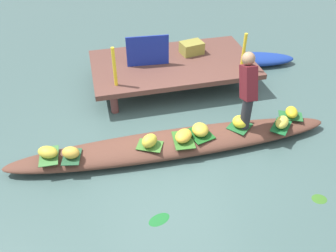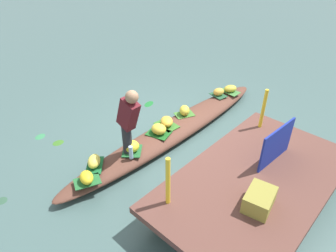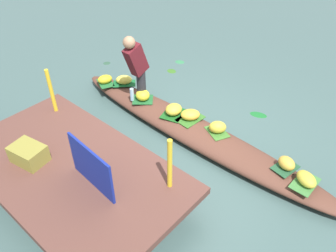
# 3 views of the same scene
# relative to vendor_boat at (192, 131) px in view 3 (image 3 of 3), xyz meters

# --- Properties ---
(canal_water) EXTENTS (40.00, 40.00, 0.00)m
(canal_water) POSITION_rel_vendor_boat_xyz_m (0.00, 0.00, -0.13)
(canal_water) COLOR #405B58
(canal_water) RESTS_ON ground
(dock_platform) EXTENTS (3.20, 1.80, 0.49)m
(dock_platform) POSITION_rel_vendor_boat_xyz_m (0.48, 1.99, 0.30)
(dock_platform) COLOR brown
(dock_platform) RESTS_ON ground
(vendor_boat) EXTENTS (5.23, 0.74, 0.26)m
(vendor_boat) POSITION_rel_vendor_boat_xyz_m (0.00, 0.00, 0.00)
(vendor_boat) COLOR brown
(vendor_boat) RESTS_ON ground
(leaf_mat_0) EXTENTS (0.28, 0.43, 0.01)m
(leaf_mat_0) POSITION_rel_vendor_boat_xyz_m (-1.91, 0.02, 0.13)
(leaf_mat_0) COLOR #3E7939
(leaf_mat_0) RESTS_ON vendor_boat
(banana_bunch_0) EXTENTS (0.37, 0.33, 0.16)m
(banana_bunch_0) POSITION_rel_vendor_boat_xyz_m (-1.91, 0.02, 0.21)
(banana_bunch_0) COLOR gold
(banana_bunch_0) RESTS_ON vendor_boat
(leaf_mat_1) EXTENTS (0.45, 0.40, 0.01)m
(leaf_mat_1) POSITION_rel_vendor_boat_xyz_m (-0.41, -0.10, 0.13)
(leaf_mat_1) COLOR #3F752C
(leaf_mat_1) RESTS_ON vendor_boat
(banana_bunch_1) EXTENTS (0.34, 0.33, 0.19)m
(banana_bunch_1) POSITION_rel_vendor_boat_xyz_m (-0.41, -0.10, 0.23)
(banana_bunch_1) COLOR gold
(banana_bunch_1) RESTS_ON vendor_boat
(leaf_mat_2) EXTENTS (0.44, 0.49, 0.01)m
(leaf_mat_2) POSITION_rel_vendor_boat_xyz_m (0.42, -0.02, 0.13)
(leaf_mat_2) COLOR #19581D
(leaf_mat_2) RESTS_ON vendor_boat
(banana_bunch_2) EXTENTS (0.28, 0.31, 0.18)m
(banana_bunch_2) POSITION_rel_vendor_boat_xyz_m (0.42, -0.02, 0.22)
(banana_bunch_2) COLOR gold
(banana_bunch_2) RESTS_ON vendor_boat
(leaf_mat_3) EXTENTS (0.48, 0.47, 0.01)m
(leaf_mat_3) POSITION_rel_vendor_boat_xyz_m (1.11, 0.02, 0.13)
(leaf_mat_3) COLOR #1F5C2C
(leaf_mat_3) RESTS_ON vendor_boat
(banana_bunch_3) EXTENTS (0.31, 0.30, 0.19)m
(banana_bunch_3) POSITION_rel_vendor_boat_xyz_m (1.11, 0.02, 0.23)
(banana_bunch_3) COLOR yellow
(banana_bunch_3) RESTS_ON vendor_boat
(leaf_mat_4) EXTENTS (0.46, 0.39, 0.01)m
(leaf_mat_4) POSITION_rel_vendor_boat_xyz_m (2.06, 0.08, 0.13)
(leaf_mat_4) COLOR #236430
(leaf_mat_4) RESTS_ON vendor_boat
(banana_bunch_4) EXTENTS (0.29, 0.33, 0.16)m
(banana_bunch_4) POSITION_rel_vendor_boat_xyz_m (2.06, 0.08, 0.21)
(banana_bunch_4) COLOR yellow
(banana_bunch_4) RESTS_ON vendor_boat
(leaf_mat_5) EXTENTS (0.34, 0.47, 0.01)m
(leaf_mat_5) POSITION_rel_vendor_boat_xyz_m (0.12, -0.09, 0.13)
(leaf_mat_5) COLOR #356D26
(leaf_mat_5) RESTS_ON vendor_boat
(banana_bunch_5) EXTENTS (0.39, 0.40, 0.16)m
(banana_bunch_5) POSITION_rel_vendor_boat_xyz_m (0.12, -0.09, 0.21)
(banana_bunch_5) COLOR gold
(banana_bunch_5) RESTS_ON vendor_boat
(leaf_mat_6) EXTENTS (0.32, 0.40, 0.01)m
(leaf_mat_6) POSITION_rel_vendor_boat_xyz_m (-1.58, -0.08, 0.13)
(leaf_mat_6) COLOR #224F30
(leaf_mat_6) RESTS_ON vendor_boat
(banana_bunch_6) EXTENTS (0.31, 0.28, 0.17)m
(banana_bunch_6) POSITION_rel_vendor_boat_xyz_m (-1.58, -0.08, 0.22)
(banana_bunch_6) COLOR gold
(banana_bunch_6) RESTS_ON vendor_boat
(leaf_mat_7) EXTENTS (0.47, 0.48, 0.01)m
(leaf_mat_7) POSITION_rel_vendor_boat_xyz_m (1.76, -0.14, 0.13)
(leaf_mat_7) COLOR #175C2C
(leaf_mat_7) RESTS_ON vendor_boat
(banana_bunch_7) EXTENTS (0.35, 0.35, 0.17)m
(banana_bunch_7) POSITION_rel_vendor_boat_xyz_m (1.76, -0.14, 0.22)
(banana_bunch_7) COLOR #EAD44D
(banana_bunch_7) RESTS_ON vendor_boat
(vendor_person) EXTENTS (0.20, 0.44, 1.23)m
(vendor_person) POSITION_rel_vendor_boat_xyz_m (1.16, 0.07, 0.83)
(vendor_person) COLOR #28282D
(vendor_person) RESTS_ON vendor_boat
(water_bottle) EXTENTS (0.07, 0.07, 0.24)m
(water_bottle) POSITION_rel_vendor_boat_xyz_m (1.24, 0.15, 0.25)
(water_bottle) COLOR #A7C4E3
(water_bottle) RESTS_ON vendor_boat
(market_banner) EXTENTS (0.81, 0.09, 0.60)m
(market_banner) POSITION_rel_vendor_boat_xyz_m (-0.02, 1.99, 0.66)
(market_banner) COLOR navy
(market_banner) RESTS_ON dock_platform
(railing_post_west) EXTENTS (0.06, 0.06, 0.73)m
(railing_post_west) POSITION_rel_vendor_boat_xyz_m (-0.72, 1.39, 0.73)
(railing_post_west) COLOR yellow
(railing_post_west) RESTS_ON dock_platform
(railing_post_east) EXTENTS (0.06, 0.06, 0.73)m
(railing_post_east) POSITION_rel_vendor_boat_xyz_m (1.68, 1.39, 0.73)
(railing_post_east) COLOR yellow
(railing_post_east) RESTS_ON dock_platform
(produce_crate) EXTENTS (0.49, 0.40, 0.24)m
(produce_crate) POSITION_rel_vendor_boat_xyz_m (0.95, 2.28, 0.48)
(produce_crate) COLOR olive
(produce_crate) RESTS_ON dock_platform
(drifting_plant_0) EXTENTS (0.35, 0.27, 0.01)m
(drifting_plant_0) POSITION_rel_vendor_boat_xyz_m (-0.53, -1.28, -0.12)
(drifting_plant_0) COLOR #1B682A
(drifting_plant_0) RESTS_ON ground
(drifting_plant_1) EXTENTS (0.24, 0.21, 0.01)m
(drifting_plant_1) POSITION_rel_vendor_boat_xyz_m (1.71, -1.46, -0.12)
(drifting_plant_1) COLOR #376B22
(drifting_plant_1) RESTS_ON ground
(drifting_plant_2) EXTENTS (0.20, 0.20, 0.01)m
(drifting_plant_2) POSITION_rel_vendor_boat_xyz_m (3.05, -0.77, -0.12)
(drifting_plant_2) COLOR #2D513B
(drifting_plant_2) RESTS_ON ground
(drifting_plant_3) EXTENTS (0.26, 0.23, 0.01)m
(drifting_plant_3) POSITION_rel_vendor_boat_xyz_m (1.84, -1.91, -0.12)
(drifting_plant_3) COLOR #327B4B
(drifting_plant_3) RESTS_ON ground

